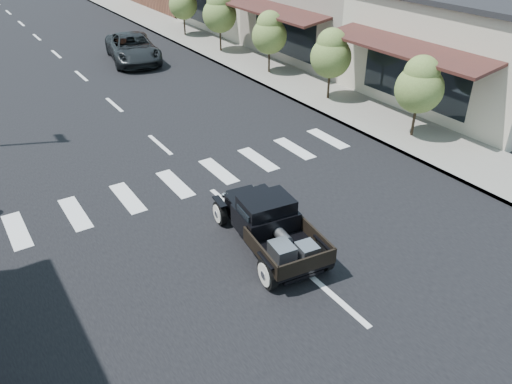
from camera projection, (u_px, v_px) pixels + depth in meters
ground at (265, 237)px, 13.56m from camera, size 120.00×120.00×0.00m
road at (93, 87)px, 24.36m from camera, size 14.00×80.00×0.02m
road_markings at (131, 120)px, 20.76m from camera, size 12.00×60.00×0.06m
sidewalk_right at (241, 59)px, 28.34m from camera, size 3.00×80.00×0.15m
storefront_near at (492, 46)px, 22.37m from camera, size 10.00×9.00×4.50m
storefront_mid at (354, 13)px, 28.86m from camera, size 10.00×9.00×4.50m
small_tree_a at (418, 98)px, 18.30m from camera, size 1.76×1.76×2.93m
small_tree_b at (330, 65)px, 21.83m from camera, size 1.79×1.79×2.98m
small_tree_c at (269, 43)px, 25.23m from camera, size 1.77×1.77×2.95m
small_tree_d at (220, 22)px, 28.80m from camera, size 1.95×1.95×3.25m
small_tree_e at (183, 11)px, 32.29m from camera, size 1.82×1.82×3.03m
hotrod_pickup at (269, 224)px, 12.86m from camera, size 2.36×4.23×1.40m
second_car at (133, 48)px, 27.79m from camera, size 3.39×5.66×1.47m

